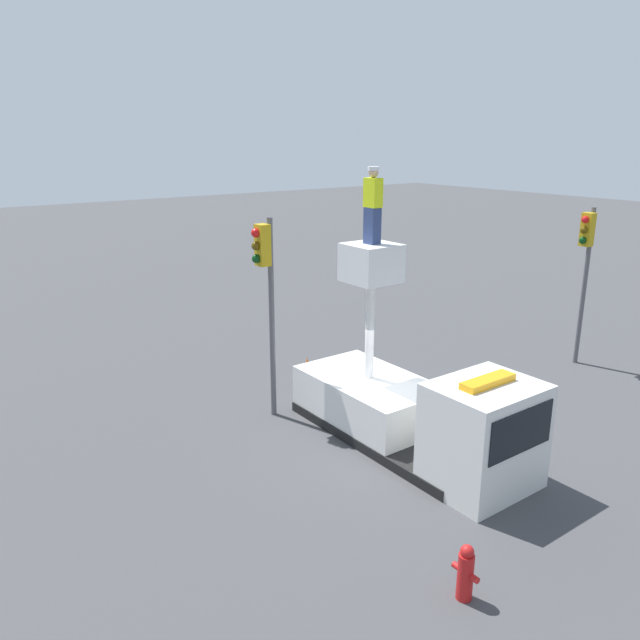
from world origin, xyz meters
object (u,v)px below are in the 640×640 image
worker (373,206)px  traffic_light_pole (266,279)px  bucket_truck (411,409)px  traffic_cone_rear (307,369)px  traffic_light_across (585,255)px  fire_hydrant (465,573)px

worker → traffic_light_pole: size_ratio=0.34×
bucket_truck → worker: size_ratio=3.58×
bucket_truck → traffic_cone_rear: bearing=174.3°
traffic_light_across → fire_hydrant: traffic_light_across is taller
bucket_truck → fire_hydrant: bucket_truck is taller
traffic_light_pole → traffic_cone_rear: bearing=123.4°
traffic_light_across → bucket_truck: bearing=-83.3°
worker → traffic_cone_rear: bearing=171.8°
worker → traffic_light_pole: bearing=-136.6°
traffic_light_pole → traffic_light_across: 10.16m
fire_hydrant → worker: bearing=153.5°
traffic_light_across → traffic_cone_rear: 9.13m
traffic_light_pole → traffic_light_across: bearing=76.2°
traffic_light_pole → fire_hydrant: traffic_light_pole is taller
traffic_light_across → traffic_light_pole: bearing=-103.8°
worker → traffic_light_pole: (-1.86, -1.76, -1.83)m
bucket_truck → traffic_light_pole: bearing=-152.4°
fire_hydrant → traffic_light_pole: bearing=172.1°
bucket_truck → worker: worker is taller
bucket_truck → fire_hydrant: size_ratio=6.49×
worker → traffic_light_across: 8.36m
traffic_light_pole → fire_hydrant: size_ratio=5.32×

